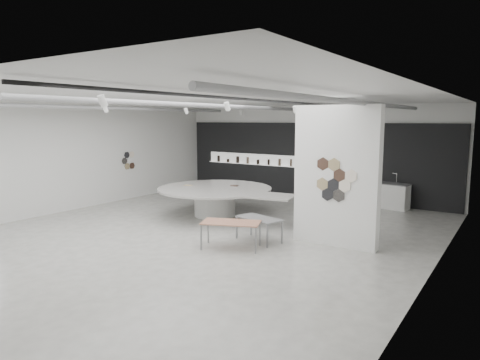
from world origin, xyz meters
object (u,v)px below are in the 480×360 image
Objects in this scene: display_island at (217,198)px; sample_table_wood at (231,224)px; partition_column at (336,176)px; kitchen_counter at (386,195)px; sample_table_stone at (259,220)px.

display_island is 3.68m from sample_table_wood.
sample_table_wood is at bearing -55.20° from display_island.
partition_column is 2.95m from sample_table_wood.
partition_column reaches higher than kitchen_counter.
kitchen_counter is (1.91, 7.28, -0.16)m from sample_table_wood.
sample_table_stone is 0.79× the size of kitchen_counter.
display_island is (-4.55, 0.98, -1.17)m from partition_column.
partition_column is 2.66× the size of sample_table_stone.
kitchen_counter is (4.39, 4.56, -0.17)m from display_island.
sample_table_stone is at bearing -97.27° from kitchen_counter.
kitchen_counter is (-0.17, 5.54, -1.33)m from partition_column.
kitchen_counter is at bearing 75.32° from sample_table_wood.
display_island is at bearing -126.62° from kitchen_counter.
partition_column reaches higher than sample_table_stone.
sample_table_stone is (0.26, 0.93, -0.05)m from sample_table_wood.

